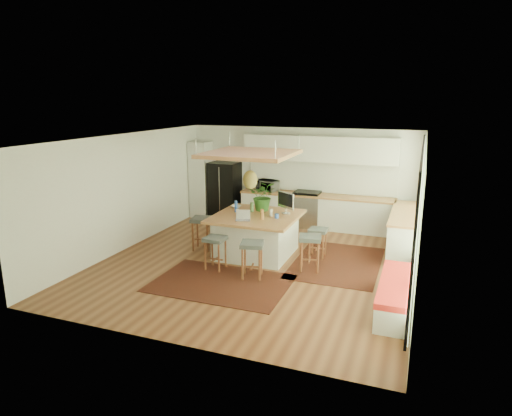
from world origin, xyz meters
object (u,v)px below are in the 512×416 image
at_px(island, 256,235).
at_px(stool_right_front, 310,254).
at_px(fridge, 225,188).
at_px(stool_right_back, 318,242).
at_px(stool_left_side, 202,235).
at_px(stool_near_right, 252,261).
at_px(laptop, 243,215).
at_px(stool_near_left, 215,253).
at_px(island_plant, 263,199).
at_px(microwave, 268,184).
at_px(monitor, 286,202).

relative_size(island, stool_right_front, 2.47).
distance_m(fridge, stool_right_front, 4.65).
xyz_separation_m(stool_right_back, stool_left_side, (-2.67, -0.44, 0.00)).
height_order(fridge, stool_near_right, fridge).
bearing_deg(island, laptop, -101.64).
distance_m(fridge, stool_near_left, 4.11).
relative_size(stool_near_left, stool_right_front, 0.93).
xyz_separation_m(stool_near_left, stool_near_right, (0.88, -0.17, 0.00)).
relative_size(stool_near_right, laptop, 2.29).
distance_m(stool_near_left, island_plant, 1.88).
height_order(fridge, microwave, fridge).
xyz_separation_m(fridge, microwave, (1.33, 0.01, 0.19)).
height_order(stool_near_right, stool_right_back, stool_near_right).
bearing_deg(island_plant, stool_near_right, -77.20).
xyz_separation_m(stool_near_right, stool_right_back, (0.95, 1.64, 0.00)).
xyz_separation_m(fridge, stool_right_back, (3.33, -2.31, -0.57)).
bearing_deg(island_plant, laptop, -96.02).
distance_m(fridge, island, 3.33).
height_order(stool_near_right, stool_left_side, stool_left_side).
xyz_separation_m(stool_right_back, monitor, (-0.78, 0.05, 0.83)).
xyz_separation_m(stool_near_right, stool_right_front, (0.98, 0.78, 0.00)).
bearing_deg(microwave, stool_right_front, -43.59).
bearing_deg(stool_left_side, stool_near_left, -50.91).
bearing_deg(monitor, island_plant, -155.81).
relative_size(stool_near_right, island_plant, 1.06).
xyz_separation_m(stool_near_left, island_plant, (0.48, 1.61, 0.85)).
xyz_separation_m(island, stool_near_right, (0.40, -1.31, -0.11)).
bearing_deg(fridge, stool_left_side, -74.39).
distance_m(stool_right_back, island_plant, 1.60).
bearing_deg(stool_right_back, island, -166.23).
relative_size(stool_near_left, island_plant, 1.00).
xyz_separation_m(stool_right_front, laptop, (-1.49, -0.00, 0.70)).
height_order(island, stool_left_side, island).
relative_size(stool_right_front, island_plant, 1.07).
distance_m(stool_near_right, stool_right_back, 1.90).
height_order(stool_near_left, stool_right_back, stool_near_left).
relative_size(fridge, stool_left_side, 2.15).
bearing_deg(stool_right_back, stool_left_side, -170.55).
relative_size(monitor, microwave, 0.95).
height_order(stool_near_left, monitor, monitor).
relative_size(fridge, monitor, 3.10).
relative_size(island, monitor, 3.43).
bearing_deg(stool_near_right, stool_right_back, 59.94).
height_order(fridge, monitor, fridge).
bearing_deg(stool_left_side, island, 4.91).
bearing_deg(stool_near_right, stool_left_side, 145.14).
relative_size(fridge, island, 0.90).
height_order(stool_near_left, stool_near_right, stool_near_right).
distance_m(stool_near_right, laptop, 1.16).
bearing_deg(stool_left_side, stool_right_front, -8.77).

